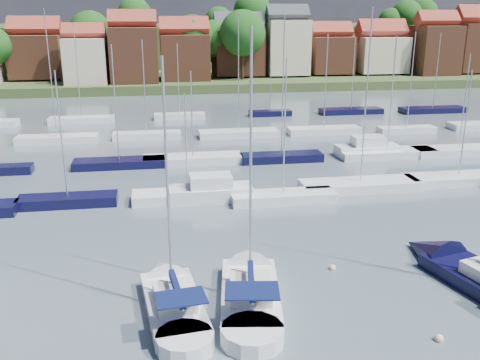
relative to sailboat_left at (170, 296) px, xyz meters
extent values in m
plane|color=#43525B|center=(9.29, 36.39, -0.36)|extent=(260.00, 260.00, 0.00)
cube|color=silver|center=(0.13, -1.16, -0.11)|extent=(3.55, 7.00, 1.20)
cone|color=silver|center=(-0.35, 3.01, -0.11)|extent=(3.16, 3.57, 2.80)
cylinder|color=silver|center=(0.52, -4.50, -0.11)|extent=(3.10, 3.10, 1.20)
cube|color=silver|center=(0.19, -1.62, 0.84)|extent=(2.27, 3.01, 0.70)
cylinder|color=#B2B2B7|center=(0.08, -0.70, 6.72)|extent=(0.14, 0.14, 12.45)
cylinder|color=#B2B2B7|center=(0.30, -2.55, 1.69)|extent=(0.53, 3.72, 0.10)
cube|color=#0D1541|center=(0.30, -2.55, 1.84)|extent=(0.71, 3.56, 0.35)
cube|color=#0D1541|center=(0.43, -3.76, 1.99)|extent=(2.56, 1.94, 0.08)
cube|color=silver|center=(4.31, -0.77, -0.11)|extent=(4.16, 7.81, 1.20)
cone|color=silver|center=(4.99, 3.83, -0.11)|extent=(3.60, 4.03, 3.10)
cylinder|color=silver|center=(3.76, -4.44, -0.11)|extent=(3.52, 3.52, 1.20)
cube|color=silver|center=(4.23, -1.28, 0.84)|extent=(2.60, 3.39, 0.70)
cylinder|color=#B2B2B7|center=(4.38, -0.25, 7.38)|extent=(0.14, 0.14, 13.78)
cylinder|color=#B2B2B7|center=(4.08, -2.30, 1.69)|extent=(0.71, 4.10, 0.10)
cube|color=#0D1541|center=(4.08, -2.30, 1.84)|extent=(0.87, 3.93, 0.35)
cube|color=#0D1541|center=(3.88, -3.63, 1.99)|extent=(2.88, 2.23, 0.08)
cone|color=black|center=(16.78, 3.26, -0.11)|extent=(4.00, 4.38, 3.19)
sphere|color=#D85914|center=(0.11, -4.70, -0.36)|extent=(0.50, 0.50, 0.50)
sphere|color=beige|center=(12.73, -5.69, -0.36)|extent=(0.46, 0.46, 0.46)
sphere|color=beige|center=(10.05, 2.37, -0.36)|extent=(0.44, 0.44, 0.44)
cube|color=black|center=(-7.82, 16.93, -0.01)|extent=(8.01, 2.24, 1.00)
cylinder|color=#B2B2B7|center=(-7.82, 16.93, 5.57)|extent=(0.12, 0.12, 10.16)
cube|color=silver|center=(2.02, 16.59, -0.01)|extent=(9.22, 2.58, 1.00)
cylinder|color=#B2B2B7|center=(2.02, 16.59, 4.58)|extent=(0.12, 0.12, 8.18)
cube|color=silver|center=(9.92, 15.00, -0.01)|extent=(8.78, 2.46, 1.00)
cylinder|color=#B2B2B7|center=(9.92, 15.00, 6.02)|extent=(0.12, 0.12, 11.06)
cube|color=silver|center=(17.52, 17.06, -0.01)|extent=(10.79, 3.02, 1.00)
cylinder|color=#B2B2B7|center=(17.52, 17.06, 7.93)|extent=(0.12, 0.12, 14.87)
cube|color=silver|center=(27.27, 17.42, -0.01)|extent=(10.13, 2.84, 1.00)
cylinder|color=#B2B2B7|center=(27.27, 17.42, 5.29)|extent=(0.12, 0.12, 9.59)
cube|color=silver|center=(3.98, 16.39, 0.14)|extent=(7.00, 2.60, 1.40)
cube|color=silver|center=(3.98, 16.39, 1.24)|extent=(3.50, 2.20, 1.30)
cube|color=black|center=(-4.26, 28.03, -0.01)|extent=(9.30, 2.60, 1.00)
cylinder|color=#B2B2B7|center=(-4.26, 28.03, 6.23)|extent=(0.12, 0.12, 11.48)
cube|color=silver|center=(3.35, 28.40, -0.01)|extent=(10.40, 2.91, 1.00)
cylinder|color=#B2B2B7|center=(3.35, 28.40, 4.88)|extent=(0.12, 0.12, 8.77)
cube|color=black|center=(12.77, 27.67, -0.01)|extent=(8.80, 2.46, 1.00)
cylinder|color=#B2B2B7|center=(12.77, 27.67, 7.66)|extent=(0.12, 0.12, 14.33)
cube|color=silver|center=(24.68, 27.55, -0.01)|extent=(10.73, 3.00, 1.00)
cylinder|color=#B2B2B7|center=(24.68, 27.55, 6.56)|extent=(0.12, 0.12, 12.14)
cube|color=silver|center=(33.11, 27.36, -0.01)|extent=(10.48, 2.93, 1.00)
cylinder|color=#B2B2B7|center=(33.11, 27.36, 5.63)|extent=(0.12, 0.12, 10.28)
cube|color=silver|center=(22.75, 28.39, 0.14)|extent=(7.00, 2.60, 1.40)
cube|color=silver|center=(22.75, 28.39, 1.24)|extent=(3.50, 2.20, 1.30)
cube|color=silver|center=(-12.43, 40.60, -0.01)|extent=(9.71, 2.72, 1.00)
cylinder|color=#B2B2B7|center=(-12.43, 40.60, 7.93)|extent=(0.12, 0.12, 14.88)
cube|color=silver|center=(-1.55, 40.90, -0.01)|extent=(8.49, 2.38, 1.00)
cylinder|color=#B2B2B7|center=(-1.55, 40.90, 6.15)|extent=(0.12, 0.12, 11.31)
cube|color=silver|center=(10.08, 40.17, -0.01)|extent=(10.16, 2.85, 1.00)
cylinder|color=#B2B2B7|center=(10.08, 40.17, 7.79)|extent=(0.12, 0.12, 14.59)
cube|color=silver|center=(21.46, 40.29, -0.01)|extent=(9.53, 2.67, 1.00)
cylinder|color=#B2B2B7|center=(21.46, 40.29, 6.45)|extent=(0.12, 0.12, 11.91)
cube|color=silver|center=(32.44, 38.90, -0.01)|extent=(7.62, 2.13, 1.00)
cylinder|color=#B2B2B7|center=(32.44, 38.90, 6.56)|extent=(0.12, 0.12, 12.13)
cube|color=silver|center=(-10.97, 52.95, -0.01)|extent=(9.24, 2.59, 1.00)
cylinder|color=#B2B2B7|center=(-10.97, 52.95, 7.07)|extent=(0.12, 0.12, 13.17)
cube|color=silver|center=(3.20, 53.69, -0.01)|extent=(7.57, 2.12, 1.00)
cylinder|color=#B2B2B7|center=(3.20, 53.69, 5.61)|extent=(0.12, 0.12, 10.24)
cube|color=black|center=(17.17, 53.86, -0.01)|extent=(6.58, 1.84, 1.00)
cylinder|color=#B2B2B7|center=(17.17, 53.86, 4.49)|extent=(0.12, 0.12, 8.01)
cube|color=black|center=(30.23, 53.80, -0.01)|extent=(9.92, 2.78, 1.00)
cylinder|color=#B2B2B7|center=(30.23, 53.80, 5.95)|extent=(0.12, 0.12, 10.92)
cube|color=black|center=(43.57, 52.76, -0.01)|extent=(10.55, 2.95, 1.00)
cylinder|color=#B2B2B7|center=(43.57, 52.76, 6.25)|extent=(0.12, 0.12, 11.51)
cube|color=#425028|center=(9.29, 113.39, -0.06)|extent=(200.00, 70.00, 3.00)
cube|color=#425028|center=(9.29, 138.39, 4.64)|extent=(200.00, 60.00, 14.00)
cube|color=brown|center=(-24.36, 94.18, 6.20)|extent=(10.37, 9.97, 8.73)
cube|color=brown|center=(-24.36, 94.18, 11.84)|extent=(10.57, 5.13, 5.13)
cube|color=beige|center=(-13.46, 85.39, 5.72)|extent=(8.09, 8.80, 8.96)
cube|color=brown|center=(-13.46, 85.39, 11.19)|extent=(8.25, 4.00, 4.00)
cube|color=brown|center=(-4.06, 86.33, 6.73)|extent=(9.36, 10.17, 10.97)
cube|color=brown|center=(-4.06, 86.33, 13.36)|extent=(9.54, 4.63, 4.63)
cube|color=brown|center=(6.24, 88.04, 5.95)|extent=(9.90, 8.56, 9.42)
cube|color=brown|center=(6.24, 88.04, 11.88)|extent=(10.10, 4.90, 4.90)
cube|color=brown|center=(18.38, 93.04, 6.59)|extent=(10.59, 8.93, 9.49)
cube|color=#383A42|center=(18.38, 93.04, 12.63)|extent=(10.80, 5.24, 5.24)
cube|color=beige|center=(29.00, 92.19, 7.67)|extent=(9.01, 8.61, 11.65)
cube|color=#383A42|center=(29.00, 92.19, 14.59)|extent=(9.19, 4.46, 4.46)
cube|color=brown|center=(39.46, 93.39, 5.84)|extent=(9.10, 9.34, 8.00)
cube|color=brown|center=(39.46, 93.39, 10.96)|extent=(9.28, 4.50, 4.50)
cube|color=beige|center=(51.24, 92.98, 5.78)|extent=(10.86, 9.59, 7.88)
cube|color=brown|center=(51.24, 92.98, 11.05)|extent=(11.07, 5.37, 5.37)
cube|color=brown|center=(63.04, 90.31, 6.73)|extent=(9.18, 9.96, 10.97)
cube|color=brown|center=(63.04, 90.31, 13.34)|extent=(9.36, 4.54, 4.54)
cube|color=brown|center=(74.46, 91.60, 7.22)|extent=(11.39, 9.67, 10.76)
cylinder|color=#382619|center=(66.06, 111.90, 8.15)|extent=(0.50, 0.50, 4.47)
sphere|color=#1E571B|center=(66.06, 111.90, 14.22)|extent=(8.18, 8.18, 8.18)
cylinder|color=#382619|center=(12.75, 92.32, 3.47)|extent=(0.50, 0.50, 4.46)
sphere|color=#1E571B|center=(12.75, 92.32, 9.52)|extent=(8.15, 8.15, 8.15)
cylinder|color=#382619|center=(24.51, 110.07, 8.22)|extent=(0.50, 0.50, 5.15)
sphere|color=#1E571B|center=(24.51, 110.07, 15.20)|extent=(9.41, 9.41, 9.41)
cylinder|color=#382619|center=(-4.26, 112.70, 8.32)|extent=(0.50, 0.50, 4.56)
sphere|color=#1E571B|center=(-4.26, 112.70, 14.51)|extent=(8.34, 8.34, 8.34)
cylinder|color=#382619|center=(-13.95, 101.64, 3.82)|extent=(0.50, 0.50, 5.15)
sphere|color=#1E571B|center=(-13.95, 101.64, 10.81)|extent=(9.42, 9.42, 9.42)
cylinder|color=#382619|center=(-29.39, 103.71, 6.40)|extent=(0.50, 0.50, 3.42)
sphere|color=#1E571B|center=(-29.39, 103.71, 11.04)|extent=(6.26, 6.26, 6.26)
cylinder|color=#382619|center=(23.04, 101.10, 3.13)|extent=(0.50, 0.50, 3.77)
sphere|color=#1E571B|center=(23.04, 101.10, 8.24)|extent=(6.89, 6.89, 6.89)
cylinder|color=#382619|center=(18.33, 87.33, 3.85)|extent=(0.50, 0.50, 5.21)
sphere|color=#1E571B|center=(18.33, 87.33, 10.92)|extent=(9.53, 9.53, 9.53)
cylinder|color=#382619|center=(71.22, 98.01, 2.73)|extent=(0.50, 0.50, 2.97)
sphere|color=#1E571B|center=(71.22, 98.01, 6.76)|extent=(5.44, 5.44, 5.44)
cylinder|color=#382619|center=(8.14, 90.14, 3.66)|extent=(0.50, 0.50, 4.84)
sphere|color=#1E571B|center=(8.14, 90.14, 10.23)|extent=(8.85, 8.85, 8.85)
cylinder|color=#382619|center=(61.97, 112.11, 7.81)|extent=(0.50, 0.50, 3.72)
sphere|color=#1E571B|center=(61.97, 112.11, 12.85)|extent=(6.80, 6.80, 6.80)
cylinder|color=#382619|center=(63.34, 90.52, 3.26)|extent=(0.50, 0.50, 4.05)
sphere|color=#1E571B|center=(63.34, 90.52, 8.76)|extent=(7.40, 7.40, 7.40)
cylinder|color=#382619|center=(16.12, 109.68, 7.55)|extent=(0.50, 0.50, 3.93)
sphere|color=#1E571B|center=(16.12, 109.68, 12.88)|extent=(7.19, 7.19, 7.19)
cylinder|color=#382619|center=(39.94, 96.56, 3.15)|extent=(0.50, 0.50, 3.82)
sphere|color=#1E571B|center=(39.94, 96.56, 8.34)|extent=(6.99, 6.99, 6.99)
cylinder|color=#382619|center=(-8.16, 89.51, 2.98)|extent=(0.50, 0.50, 3.48)
sphere|color=#1E571B|center=(-8.16, 89.51, 7.71)|extent=(6.37, 6.37, 6.37)
cylinder|color=#382619|center=(66.80, 99.20, 2.73)|extent=(0.50, 0.50, 2.99)
sphere|color=#1E571B|center=(66.80, 99.20, 6.79)|extent=(5.46, 5.46, 5.46)
cylinder|color=#382619|center=(12.89, 95.43, 2.87)|extent=(0.50, 0.50, 3.25)
sphere|color=#1E571B|center=(12.89, 95.43, 7.27)|extent=(5.94, 5.94, 5.94)
cylinder|color=#382619|center=(6.23, 97.13, 2.73)|extent=(0.50, 0.50, 2.98)
sphere|color=#1E571B|center=(6.23, 97.13, 6.78)|extent=(5.46, 5.46, 5.46)
cylinder|color=#382619|center=(73.95, 118.14, 9.00)|extent=(0.50, 0.50, 4.29)
sphere|color=#1E571B|center=(73.95, 118.14, 14.81)|extent=(7.84, 7.84, 7.84)
camera|label=1|loc=(-0.33, -26.30, 14.80)|focal=40.00mm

